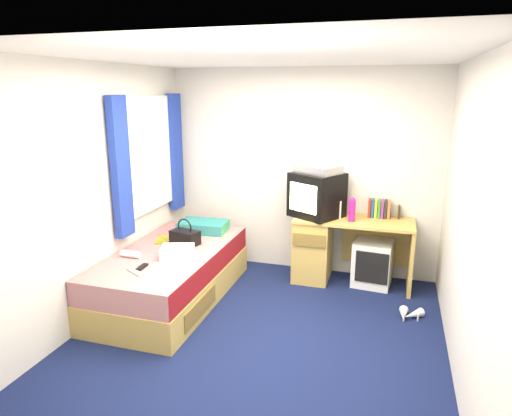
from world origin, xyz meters
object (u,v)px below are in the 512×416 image
(remote_control, at_px, (142,267))
(white_heels, at_px, (408,315))
(colour_swatch_fan, at_px, (135,272))
(pink_water_bottle, at_px, (352,211))
(towel, at_px, (177,252))
(bed, at_px, (172,275))
(magazine, at_px, (166,240))
(picture_frame, at_px, (399,212))
(crt_tv, at_px, (317,195))
(pillow, at_px, (203,226))
(aerosol_can, at_px, (339,210))
(handbag, at_px, (185,237))
(vcr, at_px, (318,169))
(storage_cube, at_px, (373,263))
(desk, at_px, (328,246))
(water_bottle, at_px, (130,254))

(remote_control, bearing_deg, white_heels, 14.93)
(white_heels, bearing_deg, colour_swatch_fan, -159.57)
(pink_water_bottle, xyz_separation_m, towel, (-1.58, -1.06, -0.28))
(bed, distance_m, magazine, 0.43)
(remote_control, bearing_deg, picture_frame, 33.90)
(colour_swatch_fan, bearing_deg, crt_tv, 49.90)
(pillow, relative_size, magazine, 1.95)
(aerosol_can, relative_size, handbag, 0.59)
(vcr, relative_size, remote_control, 2.86)
(remote_control, bearing_deg, towel, 60.00)
(bed, xyz_separation_m, remote_control, (-0.03, -0.52, 0.28))
(pillow, xyz_separation_m, towel, (0.09, -0.86, -0.01))
(storage_cube, xyz_separation_m, vcr, (-0.66, -0.00, 1.04))
(desk, height_order, handbag, handbag)
(colour_swatch_fan, bearing_deg, remote_control, 88.51)
(pink_water_bottle, xyz_separation_m, colour_swatch_fan, (-1.77, -1.53, -0.32))
(pillow, height_order, remote_control, pillow)
(pillow, bearing_deg, towel, -83.78)
(pillow, relative_size, colour_swatch_fan, 2.48)
(desk, bearing_deg, pink_water_bottle, -19.83)
(storage_cube, distance_m, handbag, 2.12)
(crt_tv, relative_size, pink_water_bottle, 2.81)
(desk, bearing_deg, magazine, -156.70)
(magazine, height_order, remote_control, remote_control)
(pillow, bearing_deg, vcr, 13.06)
(desk, relative_size, pink_water_bottle, 5.49)
(picture_frame, height_order, water_bottle, picture_frame)
(picture_frame, xyz_separation_m, remote_control, (-2.26, -1.71, -0.27))
(picture_frame, distance_m, colour_swatch_fan, 2.92)
(magazine, bearing_deg, picture_frame, 20.82)
(bed, relative_size, picture_frame, 14.29)
(white_heels, bearing_deg, storage_cube, 118.18)
(crt_tv, bearing_deg, magazine, -124.30)
(desk, height_order, towel, desk)
(crt_tv, height_order, vcr, vcr)
(pink_water_bottle, height_order, remote_control, pink_water_bottle)
(pillow, bearing_deg, desk, 11.56)
(colour_swatch_fan, bearing_deg, picture_frame, 38.78)
(remote_control, bearing_deg, colour_swatch_fan, -94.64)
(vcr, height_order, water_bottle, vcr)
(crt_tv, distance_m, vcr, 0.29)
(picture_frame, bearing_deg, towel, -147.79)
(picture_frame, bearing_deg, colour_swatch_fan, -141.92)
(pillow, height_order, picture_frame, picture_frame)
(colour_swatch_fan, distance_m, white_heels, 2.62)
(aerosol_can, xyz_separation_m, remote_control, (-1.62, -1.50, -0.30))
(picture_frame, xyz_separation_m, pink_water_bottle, (-0.49, -0.29, 0.05))
(desk, bearing_deg, water_bottle, -143.80)
(crt_tv, distance_m, colour_swatch_fan, 2.17)
(pink_water_bottle, bearing_deg, pillow, -173.17)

